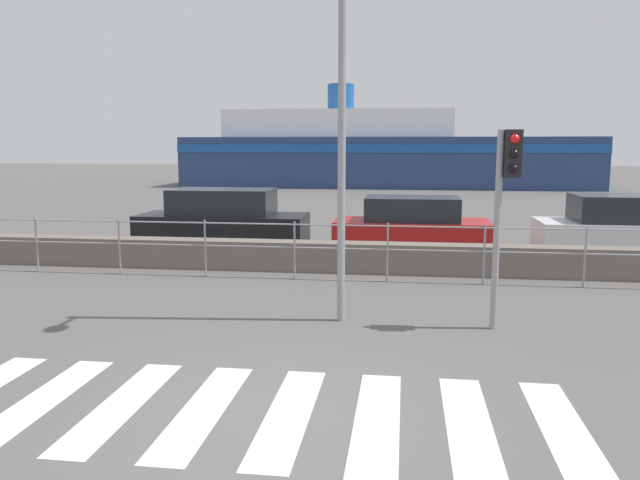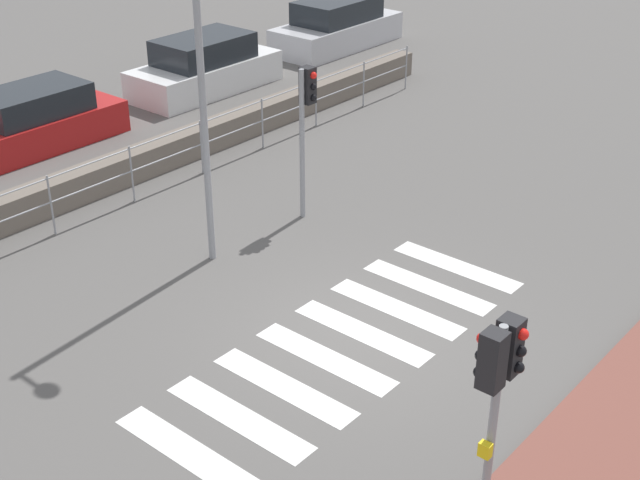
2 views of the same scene
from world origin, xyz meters
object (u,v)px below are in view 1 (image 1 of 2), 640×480
(ferry_boat, at_px, (377,154))
(parked_car_red, at_px, (412,227))
(traffic_light_far, at_px, (506,184))
(streetlamp, at_px, (341,49))
(parked_car_white, at_px, (625,229))
(parked_car_black, at_px, (223,221))

(ferry_boat, bearing_deg, parked_car_red, -85.48)
(traffic_light_far, height_order, streetlamp, streetlamp)
(traffic_light_far, relative_size, streetlamp, 0.44)
(traffic_light_far, distance_m, ferry_boat, 33.77)
(parked_car_red, relative_size, parked_car_white, 0.95)
(streetlamp, bearing_deg, parked_car_red, 80.84)
(parked_car_black, relative_size, parked_car_red, 1.13)
(streetlamp, relative_size, parked_car_red, 1.67)
(parked_car_white, bearing_deg, ferry_boat, 105.64)
(traffic_light_far, relative_size, parked_car_black, 0.64)
(parked_car_red, bearing_deg, streetlamp, -99.16)
(parked_car_black, bearing_deg, traffic_light_far, -48.22)
(traffic_light_far, height_order, parked_car_red, traffic_light_far)
(ferry_boat, bearing_deg, streetlamp, -88.39)
(parked_car_black, bearing_deg, ferry_boat, 83.49)
(ferry_boat, height_order, parked_car_black, ferry_boat)
(parked_car_red, bearing_deg, traffic_light_far, -80.01)
(traffic_light_far, bearing_deg, parked_car_black, 131.78)
(streetlamp, bearing_deg, parked_car_black, 119.09)
(parked_car_red, bearing_deg, ferry_boat, 94.52)
(ferry_boat, height_order, parked_car_white, ferry_boat)
(ferry_boat, distance_m, parked_car_black, 26.68)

